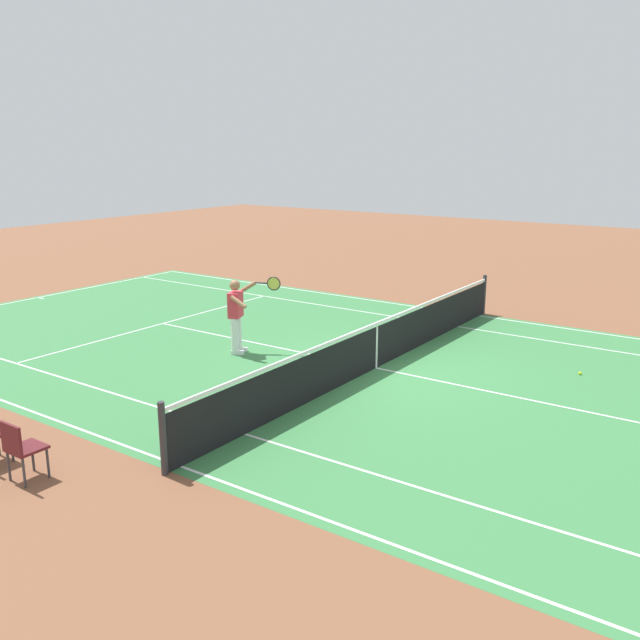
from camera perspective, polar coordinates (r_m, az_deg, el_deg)
name	(u,v)px	position (r m, az deg, el deg)	size (l,w,h in m)	color
ground_plane	(376,368)	(14.24, 4.66, -4.01)	(60.00, 60.00, 0.00)	brown
court_slab	(376,368)	(14.24, 4.66, -4.00)	(24.20, 11.40, 0.00)	#387A42
court_line_markings	(376,368)	(14.24, 4.66, -3.99)	(23.85, 11.05, 0.01)	white
tennis_net	(376,345)	(14.10, 4.70, -2.11)	(0.10, 11.70, 1.08)	#2D2D33
tennis_player_near	(237,312)	(15.10, -6.91, 0.65)	(0.93, 0.93, 1.70)	white
tennis_ball	(580,373)	(14.73, 20.88, -4.17)	(0.07, 0.07, 0.07)	#CCE01E
spectator_chair_0	(21,446)	(10.23, -23.70, -9.63)	(0.44, 0.44, 0.88)	#38383D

